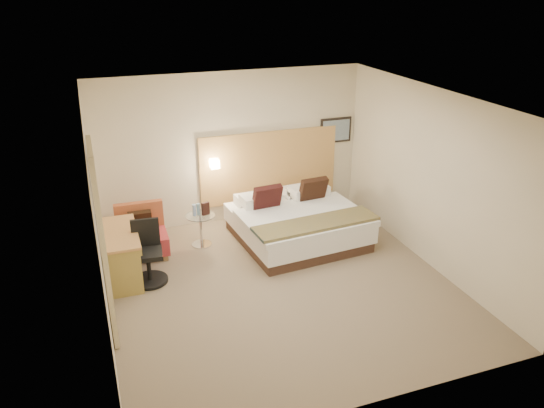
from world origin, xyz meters
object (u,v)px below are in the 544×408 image
object	(u,v)px
bed	(297,222)
desk	(121,242)
lounge_chair	(142,236)
desk_chair	(148,258)
side_table	(201,229)

from	to	relation	value
bed	desk	world-z (taller)	bed
bed	desk	xyz separation A→B (m)	(-2.89, -0.27, 0.27)
lounge_chair	desk_chair	bearing A→B (deg)	-91.11
bed	desk_chair	bearing A→B (deg)	-168.74
lounge_chair	desk	world-z (taller)	lounge_chair
desk	desk_chair	xyz separation A→B (m)	(0.34, -0.23, -0.21)
lounge_chair	desk_chair	xyz separation A→B (m)	(-0.02, -0.87, 0.06)
desk	desk_chair	bearing A→B (deg)	-34.34
bed	lounge_chair	world-z (taller)	bed
lounge_chair	desk	xyz separation A→B (m)	(-0.36, -0.64, 0.26)
desk	desk_chair	world-z (taller)	desk_chair
desk	lounge_chair	bearing A→B (deg)	60.73
lounge_chair	desk	distance (m)	0.78
side_table	desk_chair	size ratio (longest dim) A/B	0.66
side_table	desk	xyz separation A→B (m)	(-1.31, -0.62, 0.29)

